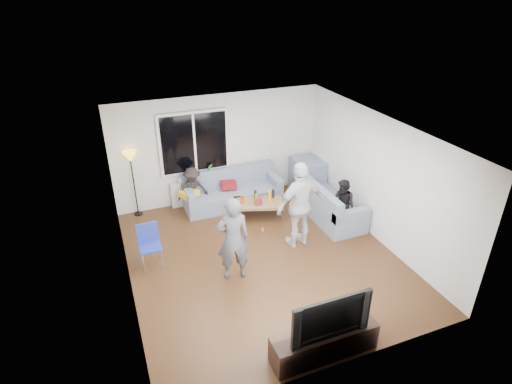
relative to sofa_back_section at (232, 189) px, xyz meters
name	(u,v)px	position (x,y,z in m)	size (l,w,h in m)	color
floor	(262,258)	(-0.15, -2.27, -0.45)	(5.00, 5.50, 0.04)	#56351C
ceiling	(264,131)	(-0.15, -2.27, 2.20)	(5.00, 5.50, 0.04)	white
wall_back	(219,148)	(-0.15, 0.50, 0.88)	(5.00, 0.04, 2.60)	silver
wall_front	(345,296)	(-0.15, -5.04, 0.88)	(5.00, 0.04, 2.60)	silver
wall_left	(120,227)	(-2.67, -2.27, 0.88)	(0.04, 5.50, 2.60)	silver
wall_right	(378,178)	(2.37, -2.27, 0.88)	(0.04, 5.50, 2.60)	silver
window_frame	(194,143)	(-0.75, 0.42, 1.12)	(1.62, 0.06, 1.47)	white
window_glass	(195,143)	(-0.75, 0.38, 1.12)	(1.50, 0.02, 1.35)	black
window_mullion	(195,143)	(-0.75, 0.37, 1.12)	(0.05, 0.03, 1.35)	white
radiator	(198,191)	(-0.75, 0.38, -0.11)	(1.30, 0.12, 0.62)	silver
potted_plant	(209,171)	(-0.47, 0.35, 0.39)	(0.21, 0.17, 0.39)	#2D6227
vase	(181,180)	(-1.15, 0.35, 0.28)	(0.16, 0.16, 0.16)	silver
sofa_back_section	(232,189)	(0.00, 0.00, 0.00)	(2.30, 0.85, 0.85)	slate
sofa_right_section	(329,199)	(1.87, -1.32, 0.00)	(0.85, 2.00, 0.85)	slate
sofa_corner	(311,175)	(2.10, 0.00, 0.00)	(0.85, 0.85, 0.85)	slate
cushion_yellow	(189,193)	(-1.06, -0.02, 0.09)	(0.38, 0.32, 0.14)	yellow
cushion_red	(229,185)	(-0.07, 0.06, 0.09)	(0.36, 0.30, 0.13)	maroon
coffee_table	(258,210)	(0.34, -0.79, -0.22)	(1.10, 0.60, 0.40)	olive
pitcher	(258,201)	(0.31, -0.89, 0.06)	(0.17, 0.17, 0.17)	maroon
side_chair	(150,247)	(-2.20, -1.75, 0.01)	(0.40, 0.40, 0.86)	#223295
floor_lamp	(134,184)	(-2.20, 0.35, 0.36)	(0.32, 0.32, 1.56)	yellow
player_left	(233,239)	(-0.85, -2.59, 0.39)	(0.59, 0.39, 1.62)	#4C4C51
player_right	(300,205)	(0.73, -2.08, 0.48)	(1.06, 0.44, 1.81)	silver
spectator_right	(343,205)	(1.87, -1.88, 0.15)	(0.56, 0.43, 1.14)	black
spectator_back	(193,190)	(-0.95, 0.03, 0.13)	(0.72, 0.41, 1.11)	black
tv_console	(324,343)	(-0.21, -4.77, -0.20)	(1.60, 0.40, 0.44)	#322119
television	(327,313)	(-0.21, -4.77, 0.36)	(1.20, 0.16, 0.69)	black
bottle_d	(270,196)	(0.61, -0.84, 0.11)	(0.07, 0.07, 0.27)	#FFA216
bottle_c	(255,194)	(0.35, -0.60, 0.07)	(0.07, 0.07, 0.20)	#321F0B
bottle_a	(243,199)	(0.00, -0.74, 0.08)	(0.07, 0.07, 0.21)	#B8480A
bottle_b	(256,200)	(0.26, -0.90, 0.10)	(0.08, 0.08, 0.26)	#44961B
bottle_e	(273,193)	(0.74, -0.72, 0.08)	(0.07, 0.07, 0.21)	black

